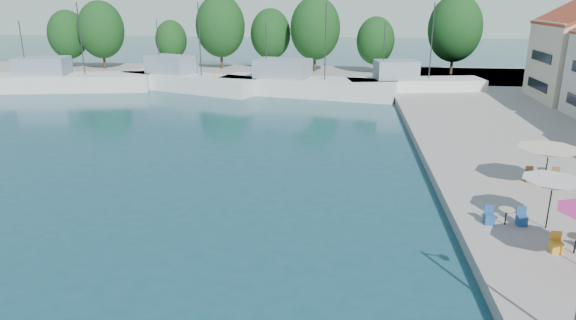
# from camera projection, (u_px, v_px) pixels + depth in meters

# --- Properties ---
(quay_far) EXTENTS (90.00, 16.00, 0.60)m
(quay_far) POSITION_uv_depth(u_px,v_px,m) (279.00, 75.00, 68.88)
(quay_far) COLOR gray
(quay_far) RESTS_ON ground
(hill_west) EXTENTS (180.00, 40.00, 16.00)m
(hill_west) POSITION_uv_depth(u_px,v_px,m) (245.00, 5.00, 156.90)
(hill_west) COLOR gray
(hill_west) RESTS_ON ground
(hill_east) EXTENTS (140.00, 40.00, 12.00)m
(hill_east) POSITION_uv_depth(u_px,v_px,m) (465.00, 11.00, 169.25)
(hill_east) COLOR gray
(hill_east) RESTS_ON ground
(trawler_01) EXTENTS (19.11, 8.17, 10.20)m
(trawler_01) POSITION_uv_depth(u_px,v_px,m) (65.00, 81.00, 59.20)
(trawler_01) COLOR silver
(trawler_01) RESTS_ON ground
(trawler_02) EXTENTS (17.77, 10.63, 10.20)m
(trawler_02) POSITION_uv_depth(u_px,v_px,m) (187.00, 81.00, 59.46)
(trawler_02) COLOR silver
(trawler_02) RESTS_ON ground
(trawler_03) EXTENTS (19.87, 8.98, 10.20)m
(trawler_03) POSITION_uv_depth(u_px,v_px,m) (303.00, 85.00, 56.45)
(trawler_03) COLOR silver
(trawler_03) RESTS_ON ground
(trawler_04) EXTENTS (15.22, 6.40, 10.20)m
(trawler_04) POSITION_uv_depth(u_px,v_px,m) (412.00, 85.00, 56.21)
(trawler_04) COLOR white
(trawler_04) RESTS_ON ground
(tree_01) EXTENTS (5.44, 5.44, 8.06)m
(tree_01) POSITION_uv_depth(u_px,v_px,m) (68.00, 35.00, 72.56)
(tree_01) COLOR #3F2B19
(tree_01) RESTS_ON quay_far
(tree_02) EXTENTS (6.30, 6.30, 9.33)m
(tree_02) POSITION_uv_depth(u_px,v_px,m) (101.00, 30.00, 71.31)
(tree_02) COLOR #3F2B19
(tree_02) RESTS_ON quay_far
(tree_03) EXTENTS (4.47, 4.47, 6.61)m
(tree_03) POSITION_uv_depth(u_px,v_px,m) (171.00, 40.00, 73.95)
(tree_03) COLOR #3F2B19
(tree_03) RESTS_ON quay_far
(tree_04) EXTENTS (6.83, 6.83, 10.12)m
(tree_04) POSITION_uv_depth(u_px,v_px,m) (220.00, 26.00, 71.39)
(tree_04) COLOR #3F2B19
(tree_04) RESTS_ON quay_far
(tree_05) EXTENTS (5.59, 5.59, 8.28)m
(tree_05) POSITION_uv_depth(u_px,v_px,m) (271.00, 34.00, 71.70)
(tree_05) COLOR #3F2B19
(tree_05) RESTS_ON quay_far
(tree_06) EXTENTS (6.69, 6.69, 9.90)m
(tree_06) POSITION_uv_depth(u_px,v_px,m) (315.00, 28.00, 68.52)
(tree_06) COLOR #3F2B19
(tree_06) RESTS_ON quay_far
(tree_07) EXTENTS (4.96, 4.96, 7.34)m
(tree_07) POSITION_uv_depth(u_px,v_px,m) (376.00, 41.00, 67.38)
(tree_07) COLOR #3F2B19
(tree_07) RESTS_ON quay_far
(tree_08) EXTENTS (6.86, 6.86, 10.16)m
(tree_08) POSITION_uv_depth(u_px,v_px,m) (455.00, 28.00, 65.98)
(tree_08) COLOR #3F2B19
(tree_08) RESTS_ON quay_far
(umbrella_white) EXTENTS (2.62, 2.62, 2.28)m
(umbrella_white) POSITION_uv_depth(u_px,v_px,m) (553.00, 185.00, 22.00)
(umbrella_white) COLOR black
(umbrella_white) RESTS_ON quay_right
(umbrella_cream) EXTENTS (3.23, 3.23, 2.22)m
(umbrella_cream) POSITION_uv_depth(u_px,v_px,m) (549.00, 153.00, 26.79)
(umbrella_cream) COLOR black
(umbrella_cream) RESTS_ON quay_right
(cafe_table_01) EXTENTS (1.82, 0.70, 0.76)m
(cafe_table_01) POSITION_uv_depth(u_px,v_px,m) (575.00, 247.00, 20.29)
(cafe_table_01) COLOR black
(cafe_table_01) RESTS_ON quay_right
(cafe_table_02) EXTENTS (1.82, 0.70, 0.76)m
(cafe_table_02) POSITION_uv_depth(u_px,v_px,m) (505.00, 219.00, 22.86)
(cafe_table_02) COLOR black
(cafe_table_02) RESTS_ON quay_right
(cafe_table_03) EXTENTS (1.82, 0.70, 0.76)m
(cafe_table_03) POSITION_uv_depth(u_px,v_px,m) (543.00, 177.00, 28.13)
(cafe_table_03) COLOR black
(cafe_table_03) RESTS_ON quay_right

